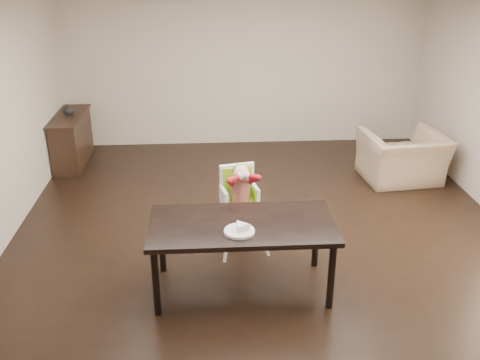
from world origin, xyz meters
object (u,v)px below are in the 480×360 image
at_px(sideboard, 72,139).
at_px(dining_table, 242,230).
at_px(armchair, 404,149).
at_px(high_chair, 240,189).

bearing_deg(sideboard, dining_table, -55.63).
bearing_deg(sideboard, armchair, -11.56).
height_order(high_chair, armchair, high_chair).
bearing_deg(sideboard, high_chair, -48.09).
bearing_deg(high_chair, dining_table, -104.03).
distance_m(dining_table, armchair, 3.61).
bearing_deg(dining_table, armchair, 45.41).
bearing_deg(high_chair, armchair, 23.26).
height_order(dining_table, high_chair, high_chair).
bearing_deg(armchair, high_chair, 28.84).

